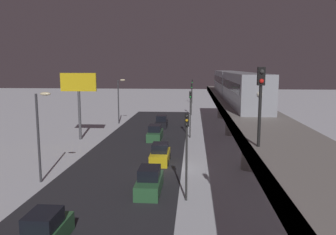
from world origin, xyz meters
TOP-DOWN VIEW (x-y plane):
  - ground_plane at (0.00, 0.00)m, footprint 240.00×240.00m
  - avenue_asphalt at (4.42, 0.00)m, footprint 11.00×82.42m
  - elevated_railway at (-7.31, -0.00)m, footprint 5.00×82.42m
  - subway_train at (-7.41, -14.13)m, footprint 2.94×36.87m
  - rail_signal at (-5.45, 14.59)m, footprint 0.36×0.41m
  - sedan_yellow at (1.22, -1.75)m, footprint 1.91×4.31m
  - sedan_green at (1.22, 6.55)m, footprint 1.80×4.52m
  - sedan_black at (3.02, -21.87)m, footprint 1.80×4.19m
  - sedan_green_2 at (3.02, -12.77)m, footprint 1.80×4.74m
  - sedan_green_3 at (5.82, 15.09)m, footprint 1.80×4.35m
  - traffic_light_near at (-1.68, 8.05)m, footprint 0.32×0.44m
  - traffic_light_mid at (-1.68, -14.24)m, footprint 0.32×0.44m
  - traffic_light_far at (-1.68, -36.54)m, footprint 0.32×0.44m
  - traffic_light_distant at (-1.68, -58.84)m, footprint 0.32×0.44m
  - commercial_billboard at (13.06, -11.99)m, footprint 4.80×0.36m
  - street_lamp_near at (10.49, 5.00)m, footprint 1.35×0.44m
  - street_lamp_far at (10.49, -25.00)m, footprint 1.35×0.44m

SIDE VIEW (x-z plane):
  - ground_plane at x=0.00m, z-range 0.00..0.00m
  - avenue_asphalt at x=4.42m, z-range 0.00..0.01m
  - sedan_yellow at x=1.22m, z-range -0.20..1.77m
  - sedan_green at x=1.22m, z-range -0.19..1.78m
  - sedan_green_3 at x=5.82m, z-range -0.19..1.78m
  - sedan_black at x=3.02m, z-range -0.19..1.78m
  - sedan_green_2 at x=3.02m, z-range -0.19..1.78m
  - traffic_light_near at x=-1.68m, z-range 1.00..7.40m
  - traffic_light_mid at x=-1.68m, z-range 1.00..7.40m
  - traffic_light_far at x=-1.68m, z-range 1.00..7.40m
  - traffic_light_distant at x=-1.68m, z-range 1.00..7.40m
  - street_lamp_near at x=10.49m, z-range 0.99..8.64m
  - street_lamp_far at x=10.49m, z-range 0.99..8.64m
  - elevated_railway at x=-7.31m, z-range 2.09..7.74m
  - commercial_billboard at x=13.06m, z-range 2.38..11.28m
  - subway_train at x=-7.41m, z-range 5.74..9.14m
  - rail_signal at x=-5.45m, z-range 6.38..10.38m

